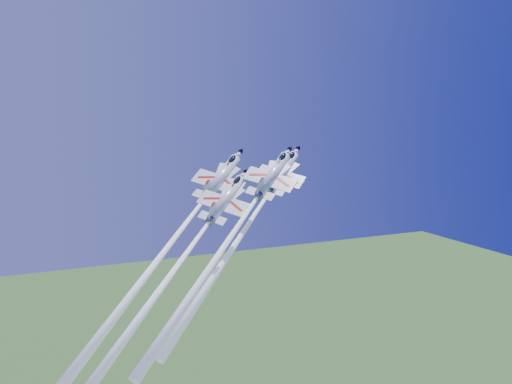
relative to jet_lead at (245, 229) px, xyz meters
name	(u,v)px	position (x,y,z in m)	size (l,w,h in m)	color
jet_lead	(245,229)	(0.00, 0.00, 0.00)	(31.29, 29.05, 36.28)	white
jet_left	(171,243)	(-13.15, 2.56, -1.79)	(33.98, 31.64, 39.59)	white
jet_right	(231,236)	(-5.91, -8.01, 0.87)	(30.51, 28.31, 35.34)	white
jet_slot	(182,260)	(-14.22, -7.31, -2.41)	(28.90, 26.76, 33.35)	white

